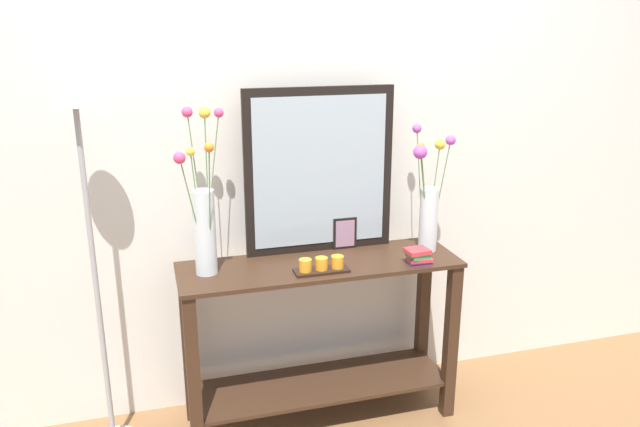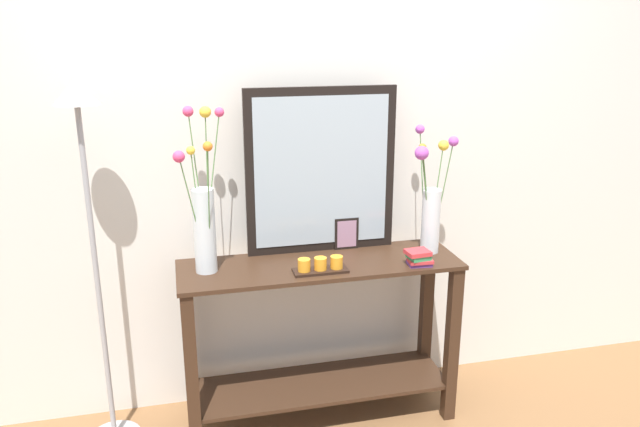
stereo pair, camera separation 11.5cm
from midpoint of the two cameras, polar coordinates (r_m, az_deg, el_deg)
The scene contains 10 objects.
ground_plane at distance 3.26m, azimuth 1.06°, elevation -18.17°, with size 7.00×6.00×0.02m, color brown.
wall_back at distance 3.02m, azimuth -0.32°, elevation 7.09°, with size 6.40×0.08×2.70m, color silver.
console_table at distance 3.01m, azimuth 1.12°, elevation -10.44°, with size 1.30×0.40×0.82m.
mirror_leaning at distance 2.91m, azimuth 1.24°, elevation 3.89°, with size 0.72×0.03×0.78m.
tall_vase_left at distance 2.73m, azimuth -9.47°, elevation -0.38°, with size 0.23×0.25×0.72m.
vase_right at distance 2.99m, azimuth 11.24°, elevation 0.71°, with size 0.23×0.22×0.60m.
candle_tray at distance 2.76m, azimuth 1.24°, elevation -4.85°, with size 0.24×0.09×0.07m.
picture_frame_small at distance 3.02m, azimuth 3.54°, elevation -1.86°, with size 0.12×0.01×0.16m.
book_stack at distance 2.87m, azimuth 10.20°, elevation -4.01°, with size 0.12×0.10×0.07m.
floor_lamp at distance 2.74m, azimuth -19.32°, elevation 0.27°, with size 0.24×0.24×1.67m.
Camera 2 is at (-0.62, -2.59, 1.88)m, focal length 34.84 mm.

